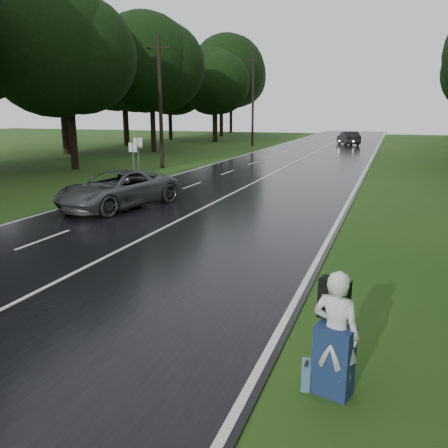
# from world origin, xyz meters

# --- Properties ---
(ground) EXTENTS (160.00, 160.00, 0.00)m
(ground) POSITION_xyz_m (0.00, 0.00, 0.00)
(ground) COLOR #254614
(ground) RESTS_ON ground
(road) EXTENTS (12.00, 140.00, 0.04)m
(road) POSITION_xyz_m (0.00, 20.00, 0.02)
(road) COLOR black
(road) RESTS_ON ground
(lane_center) EXTENTS (0.12, 140.00, 0.01)m
(lane_center) POSITION_xyz_m (0.00, 20.00, 0.04)
(lane_center) COLOR silver
(lane_center) RESTS_ON road
(grey_car) EXTENTS (3.94, 6.19, 1.59)m
(grey_car) POSITION_xyz_m (-3.61, 7.37, 0.84)
(grey_car) COLOR #484B4C
(grey_car) RESTS_ON road
(far_car) EXTENTS (3.37, 5.28, 1.64)m
(far_car) POSITION_xyz_m (2.22, 49.73, 0.86)
(far_car) COLOR black
(far_car) RESTS_ON road
(hitchhiker) EXTENTS (0.81, 0.77, 1.96)m
(hitchhiker) POSITION_xyz_m (7.00, -3.25, 0.91)
(hitchhiker) COLOR silver
(hitchhiker) RESTS_ON ground
(suitcase) EXTENTS (0.21, 0.48, 0.33)m
(suitcase) POSITION_xyz_m (6.59, -3.18, 0.17)
(suitcase) COLOR teal
(suitcase) RESTS_ON ground
(utility_pole_mid) EXTENTS (1.80, 0.28, 9.38)m
(utility_pole_mid) POSITION_xyz_m (-8.50, 20.91, 0.00)
(utility_pole_mid) COLOR black
(utility_pole_mid) RESTS_ON ground
(utility_pole_far) EXTENTS (1.80, 0.28, 10.93)m
(utility_pole_far) POSITION_xyz_m (-8.50, 44.15, 0.00)
(utility_pole_far) COLOR black
(utility_pole_far) RESTS_ON ground
(road_sign_a) EXTENTS (0.55, 0.10, 2.29)m
(road_sign_a) POSITION_xyz_m (-7.20, 14.72, 0.00)
(road_sign_a) COLOR white
(road_sign_a) RESTS_ON ground
(road_sign_b) EXTENTS (0.61, 0.10, 2.55)m
(road_sign_b) POSITION_xyz_m (-7.20, 15.33, 0.00)
(road_sign_b) COLOR white
(road_sign_b) RESTS_ON ground
(tree_left_d) EXTENTS (9.25, 9.25, 14.45)m
(tree_left_d) POSITION_xyz_m (-14.18, 18.13, 0.00)
(tree_left_d) COLOR black
(tree_left_d) RESTS_ON ground
(tree_left_e) EXTENTS (9.87, 9.87, 15.41)m
(tree_left_e) POSITION_xyz_m (-15.70, 32.81, 0.00)
(tree_left_e) COLOR black
(tree_left_e) RESTS_ON ground
(tree_left_f) EXTENTS (8.92, 8.92, 13.94)m
(tree_left_f) POSITION_xyz_m (-15.50, 49.75, 0.00)
(tree_left_f) COLOR black
(tree_left_f) RESTS_ON ground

